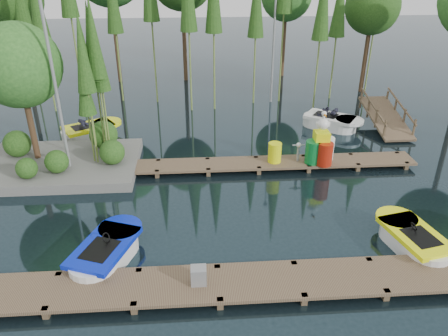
{
  "coord_description": "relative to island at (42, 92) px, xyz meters",
  "views": [
    {
      "loc": [
        -0.49,
        -13.34,
        8.2
      ],
      "look_at": [
        0.5,
        0.5,
        1.1
      ],
      "focal_mm": 35.0,
      "sensor_mm": 36.0,
      "label": 1
    }
  ],
  "objects": [
    {
      "name": "boat_blue",
      "position": [
        3.14,
        -6.33,
        -2.9
      ],
      "size": [
        2.25,
        3.18,
        0.98
      ],
      "rotation": [
        0.0,
        0.0,
        -0.36
      ],
      "color": "white",
      "rests_on": "ground"
    },
    {
      "name": "ground_plane",
      "position": [
        6.3,
        -3.29,
        -3.18
      ],
      "size": [
        90.0,
        90.0,
        0.0
      ],
      "primitive_type": "plane",
      "color": "#1B2C34"
    },
    {
      "name": "lamp_island",
      "position": [
        0.8,
        -0.79,
        1.08
      ],
      "size": [
        0.3,
        0.3,
        7.25
      ],
      "color": "gray",
      "rests_on": "ground"
    },
    {
      "name": "yellow_barrel",
      "position": [
        9.0,
        -0.79,
        -2.48
      ],
      "size": [
        0.54,
        0.54,
        0.81
      ],
      "primitive_type": "cylinder",
      "color": "#F4FF0D",
      "rests_on": "far_dock"
    },
    {
      "name": "boat_yellow_near",
      "position": [
        12.25,
        -6.37,
        -2.91
      ],
      "size": [
        1.85,
        3.02,
        0.95
      ],
      "rotation": [
        0.0,
        0.0,
        0.31
      ],
      "color": "white",
      "rests_on": "ground"
    },
    {
      "name": "seagull_post",
      "position": [
        9.97,
        -0.79,
        -2.34
      ],
      "size": [
        0.51,
        0.27,
        0.81
      ],
      "color": "gray",
      "rests_on": "far_dock"
    },
    {
      "name": "lamp_rear",
      "position": [
        10.3,
        7.71,
        1.08
      ],
      "size": [
        0.3,
        0.3,
        7.25
      ],
      "color": "gray",
      "rests_on": "ground"
    },
    {
      "name": "ramp",
      "position": [
        15.3,
        3.21,
        -2.6
      ],
      "size": [
        1.5,
        3.94,
        1.49
      ],
      "color": "brown",
      "rests_on": "ground"
    },
    {
      "name": "near_dock",
      "position": [
        6.3,
        -7.79,
        -2.95
      ],
      "size": [
        18.0,
        1.5,
        0.5
      ],
      "color": "brown",
      "rests_on": "ground"
    },
    {
      "name": "far_dock",
      "position": [
        7.3,
        -0.79,
        -2.95
      ],
      "size": [
        15.0,
        1.2,
        0.5
      ],
      "color": "brown",
      "rests_on": "ground"
    },
    {
      "name": "boat_white_far",
      "position": [
        12.6,
        3.42,
        -2.86
      ],
      "size": [
        3.25,
        2.83,
        1.43
      ],
      "rotation": [
        0.0,
        0.0,
        0.09
      ],
      "color": "white",
      "rests_on": "ground"
    },
    {
      "name": "boat_yellow_far",
      "position": [
        0.82,
        3.03,
        -2.88
      ],
      "size": [
        3.16,
        2.63,
        1.45
      ],
      "rotation": [
        0.0,
        0.0,
        0.2
      ],
      "color": "white",
      "rests_on": "ground"
    },
    {
      "name": "drum_cluster",
      "position": [
        10.87,
        -0.95,
        -2.25
      ],
      "size": [
        1.26,
        1.15,
        2.17
      ],
      "color": "#0C6E2A",
      "rests_on": "far_dock"
    },
    {
      "name": "island",
      "position": [
        0.0,
        0.0,
        0.0
      ],
      "size": [
        6.2,
        4.2,
        6.75
      ],
      "color": "slate",
      "rests_on": "ground"
    },
    {
      "name": "utility_cabinet",
      "position": [
        5.78,
        -7.79,
        -2.63
      ],
      "size": [
        0.41,
        0.34,
        0.5
      ],
      "primitive_type": "cube",
      "color": "gray",
      "rests_on": "near_dock"
    }
  ]
}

